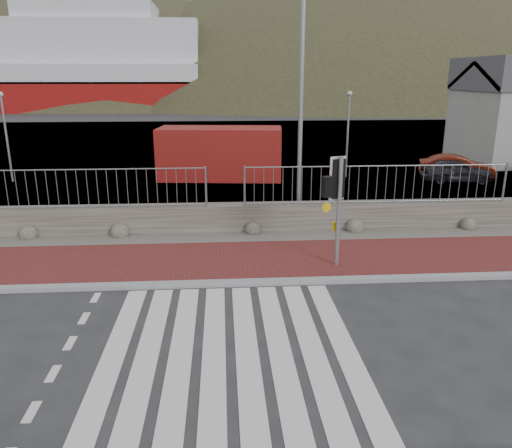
{
  "coord_description": "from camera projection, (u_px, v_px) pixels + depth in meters",
  "views": [
    {
      "loc": [
        -0.09,
        -8.04,
        4.83
      ],
      "look_at": [
        0.67,
        3.0,
        1.52
      ],
      "focal_mm": 35.0,
      "sensor_mm": 36.0,
      "label": 1
    }
  ],
  "objects": [
    {
      "name": "ground",
      "position": [
        231.0,
        352.0,
        9.08
      ],
      "size": [
        220.0,
        220.0,
        0.0
      ],
      "primitive_type": "plane",
      "color": "#28282B",
      "rests_on": "ground"
    },
    {
      "name": "sidewalk_far",
      "position": [
        227.0,
        261.0,
        13.36
      ],
      "size": [
        40.0,
        3.0,
        0.08
      ],
      "primitive_type": "cube",
      "color": "maroon",
      "rests_on": "ground"
    },
    {
      "name": "kerb_far",
      "position": [
        228.0,
        283.0,
        11.93
      ],
      "size": [
        40.0,
        0.25,
        0.12
      ],
      "primitive_type": "cube",
      "color": "gray",
      "rests_on": "ground"
    },
    {
      "name": "zebra_crossing",
      "position": [
        231.0,
        351.0,
        9.07
      ],
      "size": [
        4.62,
        5.6,
        0.01
      ],
      "color": "silver",
      "rests_on": "ground"
    },
    {
      "name": "gravel_strip",
      "position": [
        226.0,
        238.0,
        15.28
      ],
      "size": [
        40.0,
        1.5,
        0.06
      ],
      "primitive_type": "cube",
      "color": "#59544C",
      "rests_on": "ground"
    },
    {
      "name": "stone_wall",
      "position": [
        226.0,
        218.0,
        15.92
      ],
      "size": [
        40.0,
        0.6,
        0.9
      ],
      "primitive_type": "cube",
      "color": "#4C463E",
      "rests_on": "ground"
    },
    {
      "name": "railing",
      "position": [
        225.0,
        177.0,
        15.39
      ],
      "size": [
        18.07,
        0.07,
        1.22
      ],
      "color": "gray",
      "rests_on": "stone_wall"
    },
    {
      "name": "quay",
      "position": [
        223.0,
        145.0,
        35.74
      ],
      "size": [
        120.0,
        40.0,
        0.5
      ],
      "primitive_type": "cube",
      "color": "#4C4C4F",
      "rests_on": "ground"
    },
    {
      "name": "water",
      "position": [
        222.0,
        111.0,
        69.2
      ],
      "size": [
        220.0,
        50.0,
        0.05
      ],
      "primitive_type": "cube",
      "color": "#3F4C54",
      "rests_on": "ground"
    },
    {
      "name": "ferry",
      "position": [
        47.0,
        71.0,
        70.82
      ],
      "size": [
        50.0,
        16.0,
        20.0
      ],
      "color": "maroon",
      "rests_on": "ground"
    },
    {
      "name": "hills_backdrop",
      "position": [
        257.0,
        220.0,
        100.14
      ],
      "size": [
        254.0,
        90.0,
        100.0
      ],
      "color": "#2C2E1B",
      "rests_on": "ground"
    },
    {
      "name": "traffic_signal_far",
      "position": [
        339.0,
        189.0,
        12.41
      ],
      "size": [
        0.72,
        0.43,
        2.92
      ],
      "rotation": [
        0.0,
        0.0,
        3.48
      ],
      "color": "gray",
      "rests_on": "ground"
    },
    {
      "name": "streetlight",
      "position": [
        306.0,
        81.0,
        15.61
      ],
      "size": [
        1.7,
        0.73,
        8.26
      ],
      "rotation": [
        0.0,
        0.0,
        -0.33
      ],
      "color": "gray",
      "rests_on": "ground"
    },
    {
      "name": "shipping_container",
      "position": [
        220.0,
        153.0,
        24.07
      ],
      "size": [
        6.06,
        3.0,
        2.44
      ],
      "primitive_type": "cube",
      "rotation": [
        0.0,
        0.0,
        -0.1
      ],
      "color": "maroon",
      "rests_on": "ground"
    },
    {
      "name": "car_a",
      "position": [
        456.0,
        170.0,
        23.35
      ],
      "size": [
        3.34,
        1.67,
        1.09
      ],
      "primitive_type": "imported",
      "rotation": [
        0.0,
        0.0,
        1.45
      ],
      "color": "black",
      "rests_on": "ground"
    },
    {
      "name": "car_b",
      "position": [
        457.0,
        167.0,
        24.12
      ],
      "size": [
        3.65,
        2.14,
        1.14
      ],
      "primitive_type": "imported",
      "rotation": [
        0.0,
        0.0,
        1.28
      ],
      "color": "#55160C",
      "rests_on": "ground"
    }
  ]
}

